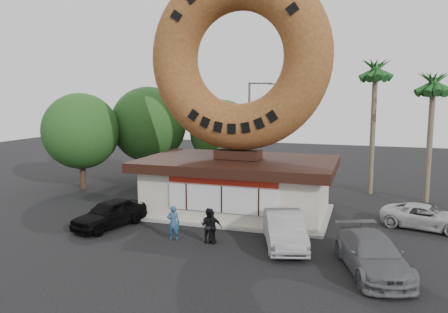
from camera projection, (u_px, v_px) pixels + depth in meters
ground at (202, 246)px, 20.36m from camera, size 90.00×90.00×0.00m
donut_shop at (238, 184)px, 25.75m from camera, size 11.20×7.20×3.80m
giant_donut at (239, 58)px, 24.74m from camera, size 10.55×2.69×10.55m
tree_west at (149, 124)px, 34.87m from camera, size 6.00×6.00×7.65m
tree_mid at (222, 132)px, 35.15m from camera, size 5.20×5.20×6.63m
tree_far at (81, 131)px, 32.22m from camera, size 5.60×5.60×7.14m
palm_near at (375, 74)px, 30.05m from camera, size 2.60×2.60×9.75m
palm_far at (433, 87)px, 27.70m from camera, size 2.60×2.60×8.75m
street_lamp at (251, 126)px, 35.36m from camera, size 2.11×0.20×8.00m
person_left at (173, 223)px, 21.15m from camera, size 0.71×0.56×1.70m
person_center at (209, 225)px, 20.74m from camera, size 0.86×0.69×1.69m
person_right at (212, 227)px, 20.60m from camera, size 0.99×0.55×1.60m
car_black at (110, 214)px, 23.18m from camera, size 2.86×4.65×1.48m
car_silver at (284, 229)px, 20.33m from camera, size 3.01×5.06×1.58m
car_grey at (372, 254)px, 17.26m from camera, size 3.52×5.51×1.49m
car_white at (426, 217)px, 22.96m from camera, size 4.86×3.08×1.25m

